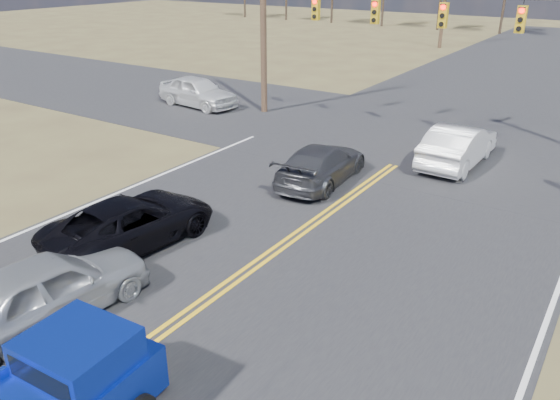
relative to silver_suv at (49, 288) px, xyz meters
The scene contains 10 objects.
ground 2.60m from the silver_suv, 11.82° to the right, with size 160.00×160.00×0.00m, color brown.
road_main 9.83m from the silver_suv, 75.61° to the left, with size 14.00×120.00×0.02m, color #28282B.
road_cross 17.68m from the silver_suv, 82.08° to the left, with size 120.00×12.00×0.02m, color #28282B.
signal_gantry 18.04m from the silver_suv, 80.36° to the left, with size 19.60×4.83×10.00m.
utility_poles 17.25m from the silver_suv, 81.60° to the left, with size 19.60×58.32×10.00m.
silver_suv is the anchor object (origin of this frame).
black_suv 3.58m from the silver_suv, 108.41° to the left, with size 2.29×4.96×1.38m, color black.
white_car_queue 15.62m from the silver_suv, 73.67° to the left, with size 1.69×4.84×1.60m, color white.
dgrey_car_queue 10.49m from the silver_suv, 85.06° to the left, with size 1.93×4.74×1.37m, color #393A3F.
cross_car_west 19.40m from the silver_suv, 121.95° to the left, with size 4.80×1.93×1.64m, color silver.
Camera 1 is at (7.42, -5.12, 7.33)m, focal length 35.00 mm.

